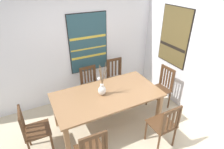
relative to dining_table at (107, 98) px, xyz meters
The scene contains 12 objects.
ground_plane 0.88m from the dining_table, 89.43° to the right, with size 6.40×6.40×0.03m, color beige.
wall_back 1.49m from the dining_table, 89.77° to the left, with size 6.40×0.12×2.70m, color silver.
wall_side 2.05m from the dining_table, 15.82° to the right, with size 0.12×6.40×2.70m, color silver.
dining_table is the anchor object (origin of this frame).
centerpiece_vase 0.25m from the dining_table, 168.04° to the left, with size 0.18×0.21×0.66m.
chair_0 1.41m from the dining_table, behind, with size 0.43×0.43×0.94m.
chair_1 1.40m from the dining_table, ahead, with size 0.45×0.45×1.00m.
chair_3 1.13m from the dining_table, 52.71° to the left, with size 0.44×0.44×0.98m.
chair_4 1.15m from the dining_table, 54.70° to the right, with size 0.43×0.43×0.93m.
chair_5 0.91m from the dining_table, 90.56° to the left, with size 0.44×0.44×0.92m.
painting_on_back_wall 1.45m from the dining_table, 84.04° to the left, with size 0.93×0.05×1.39m.
painting_on_side_wall 2.03m from the dining_table, ahead, with size 0.05×0.84×1.29m.
Camera 1 is at (-1.25, -2.13, 2.82)m, focal length 29.70 mm.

